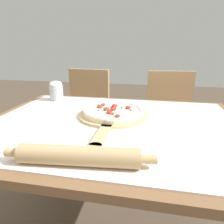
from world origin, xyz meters
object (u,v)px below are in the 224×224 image
chair_left (86,112)px  flour_cup (56,91)px  pizza_peel (112,116)px  chair_right (169,117)px  pizza (113,111)px  rolling_pin (79,156)px

chair_left → flour_cup: 0.59m
pizza_peel → chair_right: (0.35, 0.75, -0.25)m
pizza → chair_left: 0.87m
pizza → rolling_pin: bearing=-92.5°
flour_cup → pizza: bearing=-29.4°
pizza_peel → chair_right: chair_right is taller
pizza_peel → rolling_pin: rolling_pin is taller
rolling_pin → chair_right: 1.25m
pizza → chair_left: (-0.39, 0.73, -0.27)m
pizza_peel → pizza: 0.03m
rolling_pin → pizza_peel: bearing=87.3°
rolling_pin → flour_cup: (-0.39, 0.67, 0.03)m
pizza_peel → rolling_pin: 0.41m
pizza_peel → flour_cup: 0.48m
rolling_pin → chair_left: bearing=107.5°
rolling_pin → chair_left: chair_left is taller
pizza_peel → chair_left: (-0.39, 0.75, -0.25)m
chair_right → chair_left: bearing=175.5°
chair_right → rolling_pin: bearing=-112.0°
chair_left → chair_right: (0.73, 0.00, 0.00)m
chair_right → flour_cup: size_ratio=7.33×
pizza_peel → rolling_pin: bearing=-92.7°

